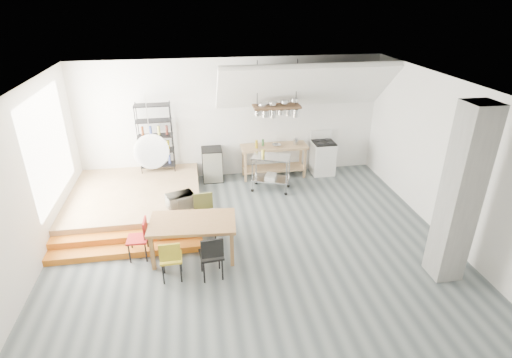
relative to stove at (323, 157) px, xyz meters
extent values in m
plane|color=#4B5457|center=(-2.50, -3.16, -0.48)|extent=(8.00, 8.00, 0.00)
cube|color=silver|center=(-2.50, 0.34, 1.12)|extent=(8.00, 0.04, 3.20)
cube|color=silver|center=(-6.50, -3.16, 1.12)|extent=(0.04, 7.00, 3.20)
cube|color=silver|center=(1.50, -3.16, 1.12)|extent=(0.04, 7.00, 3.20)
cube|color=white|center=(-2.50, -3.16, 2.72)|extent=(8.00, 7.00, 0.02)
cube|color=white|center=(-0.70, -0.26, 2.07)|extent=(4.40, 1.44, 1.32)
cube|color=white|center=(-6.48, -1.66, 1.32)|extent=(0.02, 2.50, 2.20)
cube|color=#937549|center=(-5.00, -1.16, -0.28)|extent=(3.00, 3.00, 0.40)
cube|color=#CA6817|center=(-5.00, -3.11, -0.41)|extent=(3.00, 0.35, 0.13)
cube|color=#CA6817|center=(-5.00, -2.76, -0.35)|extent=(3.00, 0.35, 0.27)
cube|color=gray|center=(0.80, -4.66, 1.12)|extent=(0.50, 0.50, 3.20)
cube|color=#937549|center=(-1.40, -0.01, 0.40)|extent=(1.80, 0.60, 0.06)
cube|color=#937549|center=(-1.40, -0.01, -0.23)|extent=(1.70, 0.55, 0.04)
cube|color=#937549|center=(-0.58, 0.21, -0.05)|extent=(0.06, 0.06, 0.86)
cube|color=#937549|center=(-2.22, 0.21, -0.05)|extent=(0.06, 0.06, 0.86)
cube|color=#937549|center=(-0.58, -0.23, -0.05)|extent=(0.06, 0.06, 0.86)
cube|color=#937549|center=(-2.22, -0.23, -0.05)|extent=(0.06, 0.06, 0.86)
cube|color=white|center=(0.00, -0.01, -0.03)|extent=(0.60, 0.60, 0.90)
cube|color=black|center=(0.00, -0.01, 0.44)|extent=(0.58, 0.58, 0.03)
cube|color=white|center=(0.00, 0.27, 0.57)|extent=(0.60, 0.05, 0.25)
cylinder|color=black|center=(0.14, 0.13, 0.46)|extent=(0.18, 0.18, 0.02)
cylinder|color=black|center=(-0.14, 0.13, 0.46)|extent=(0.18, 0.18, 0.02)
cylinder|color=black|center=(0.14, -0.15, 0.46)|extent=(0.18, 0.18, 0.02)
cylinder|color=black|center=(-0.14, -0.15, 0.46)|extent=(0.18, 0.18, 0.02)
cube|color=#452D1B|center=(-1.40, -0.21, 1.57)|extent=(1.20, 0.50, 0.05)
cylinder|color=black|center=(-1.90, -0.21, 2.14)|extent=(0.02, 0.02, 1.15)
cylinder|color=black|center=(-0.90, -0.21, 2.14)|extent=(0.02, 0.02, 1.15)
cylinder|color=silver|center=(-1.90, -0.26, 1.43)|extent=(0.16, 0.16, 0.12)
cylinder|color=silver|center=(-1.70, -0.26, 1.41)|extent=(0.20, 0.20, 0.16)
cylinder|color=silver|center=(-1.50, -0.26, 1.39)|extent=(0.16, 0.16, 0.20)
cylinder|color=silver|center=(-1.30, -0.26, 1.43)|extent=(0.20, 0.20, 0.12)
cylinder|color=silver|center=(-1.10, -0.26, 1.41)|extent=(0.16, 0.16, 0.16)
cylinder|color=silver|center=(-0.90, -0.26, 1.39)|extent=(0.20, 0.20, 0.20)
cylinder|color=black|center=(-4.08, 0.22, 0.82)|extent=(0.02, 0.02, 1.80)
cylinder|color=black|center=(-4.92, 0.22, 0.82)|extent=(0.02, 0.02, 1.80)
cylinder|color=black|center=(-4.08, -0.14, 0.82)|extent=(0.02, 0.02, 1.80)
cylinder|color=black|center=(-4.92, -0.14, 0.82)|extent=(0.02, 0.02, 1.80)
cube|color=black|center=(-4.50, 0.04, 0.07)|extent=(0.88, 0.38, 0.02)
cube|color=black|center=(-4.50, 0.04, 0.47)|extent=(0.88, 0.38, 0.02)
cube|color=black|center=(-4.50, 0.04, 0.87)|extent=(0.88, 0.38, 0.02)
cube|color=black|center=(-4.50, 0.04, 1.27)|extent=(0.88, 0.38, 0.02)
cube|color=black|center=(-4.50, 0.04, 1.67)|extent=(0.88, 0.38, 0.03)
cylinder|color=#327F35|center=(-4.50, 0.04, 0.21)|extent=(0.07, 0.07, 0.24)
cylinder|color=olive|center=(-4.50, 0.04, 0.61)|extent=(0.07, 0.07, 0.24)
cylinder|color=brown|center=(-4.50, 0.04, 1.01)|extent=(0.07, 0.07, 0.24)
cube|color=#937549|center=(-3.90, -2.41, 0.07)|extent=(0.60, 0.40, 0.03)
cylinder|color=black|center=(-3.63, -2.24, -0.01)|extent=(0.02, 0.02, 0.13)
cylinder|color=black|center=(-4.17, -2.24, -0.01)|extent=(0.02, 0.02, 0.13)
cylinder|color=black|center=(-3.63, -2.58, -0.01)|extent=(0.02, 0.02, 0.13)
cylinder|color=black|center=(-4.17, -2.58, -0.01)|extent=(0.02, 0.02, 0.13)
sphere|color=white|center=(-4.27, -3.31, 1.72)|extent=(0.60, 0.60, 0.60)
cube|color=brown|center=(-3.67, -3.36, 0.26)|extent=(1.69, 1.04, 0.06)
cube|color=brown|center=(-2.91, -3.03, -0.13)|extent=(0.08, 0.08, 0.71)
cube|color=brown|center=(-4.36, -2.91, -0.13)|extent=(0.08, 0.08, 0.71)
cube|color=brown|center=(-2.98, -3.80, -0.13)|extent=(0.08, 0.08, 0.71)
cube|color=brown|center=(-4.43, -3.68, -0.13)|extent=(0.08, 0.08, 0.71)
cube|color=gold|center=(-4.08, -3.98, -0.05)|extent=(0.39, 0.39, 0.04)
cube|color=gold|center=(-4.07, -4.15, 0.19)|extent=(0.36, 0.05, 0.34)
cylinder|color=black|center=(-4.23, -4.14, -0.27)|extent=(0.03, 0.03, 0.42)
cylinder|color=black|center=(-3.92, -4.13, -0.27)|extent=(0.03, 0.03, 0.42)
cylinder|color=black|center=(-4.23, -3.83, -0.27)|extent=(0.03, 0.03, 0.42)
cylinder|color=black|center=(-3.93, -3.83, -0.27)|extent=(0.03, 0.03, 0.42)
cube|color=black|center=(-3.37, -4.04, -0.02)|extent=(0.45, 0.45, 0.04)
cube|color=black|center=(-3.35, -4.23, 0.24)|extent=(0.39, 0.08, 0.36)
cylinder|color=black|center=(-3.52, -4.22, -0.26)|extent=(0.03, 0.03, 0.45)
cylinder|color=black|center=(-3.19, -4.19, -0.26)|extent=(0.03, 0.03, 0.45)
cylinder|color=black|center=(-3.55, -3.89, -0.26)|extent=(0.03, 0.03, 0.45)
cylinder|color=black|center=(-3.22, -3.86, -0.26)|extent=(0.03, 0.03, 0.45)
cube|color=olive|center=(-3.41, -2.72, -0.01)|extent=(0.46, 0.46, 0.04)
cube|color=olive|center=(-3.43, -2.53, 0.26)|extent=(0.40, 0.08, 0.37)
cylinder|color=black|center=(-3.26, -2.53, -0.25)|extent=(0.03, 0.03, 0.46)
cylinder|color=black|center=(-3.60, -2.57, -0.25)|extent=(0.03, 0.03, 0.46)
cylinder|color=black|center=(-3.23, -2.87, -0.25)|extent=(0.03, 0.03, 0.46)
cylinder|color=black|center=(-3.56, -2.90, -0.25)|extent=(0.03, 0.03, 0.46)
cube|color=#AE1918|center=(-4.73, -3.27, -0.05)|extent=(0.39, 0.39, 0.04)
cube|color=#AE1918|center=(-4.56, -3.27, 0.19)|extent=(0.05, 0.36, 0.33)
cylinder|color=black|center=(-4.58, -3.42, -0.27)|extent=(0.03, 0.03, 0.42)
cylinder|color=black|center=(-4.57, -3.12, -0.27)|extent=(0.03, 0.03, 0.42)
cylinder|color=black|center=(-4.89, -3.41, -0.27)|extent=(0.03, 0.03, 0.42)
cylinder|color=black|center=(-4.88, -3.11, -0.27)|extent=(0.03, 0.03, 0.42)
cube|color=silver|center=(-1.64, -0.81, 0.43)|extent=(1.06, 0.83, 0.04)
cube|color=silver|center=(-1.64, -0.81, -0.17)|extent=(1.06, 0.83, 0.03)
cylinder|color=silver|center=(-1.15, -0.76, -0.01)|extent=(0.03, 0.03, 0.89)
sphere|color=black|center=(-1.15, -0.76, -0.44)|extent=(0.08, 0.08, 0.08)
cylinder|color=silver|center=(-1.96, -0.43, -0.01)|extent=(0.03, 0.03, 0.89)
sphere|color=black|center=(-1.96, -0.43, -0.44)|extent=(0.08, 0.08, 0.08)
cylinder|color=silver|center=(-1.32, -1.18, -0.01)|extent=(0.03, 0.03, 0.89)
sphere|color=black|center=(-1.32, -1.18, -0.44)|extent=(0.08, 0.08, 0.08)
cylinder|color=silver|center=(-2.13, -0.86, -0.01)|extent=(0.03, 0.03, 0.89)
sphere|color=black|center=(-2.13, -0.86, -0.44)|extent=(0.08, 0.08, 0.08)
cube|color=black|center=(-3.09, 0.04, -0.03)|extent=(0.53, 0.53, 0.91)
imported|color=beige|center=(-3.90, -2.41, 0.24)|extent=(0.65, 0.54, 0.31)
imported|color=silver|center=(-1.35, -0.06, 0.46)|extent=(0.27, 0.27, 0.06)
camera|label=1|loc=(-3.53, -9.92, 4.23)|focal=28.00mm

